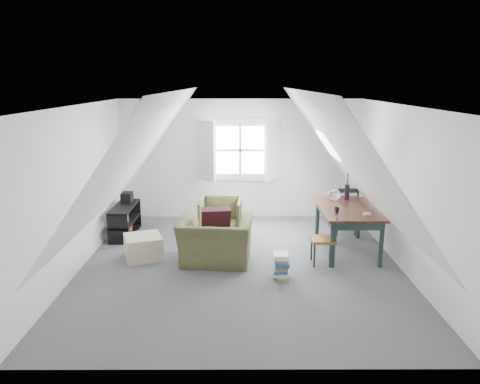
{
  "coord_description": "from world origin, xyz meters",
  "views": [
    {
      "loc": [
        -0.03,
        -6.95,
        2.86
      ],
      "look_at": [
        -0.01,
        0.6,
        1.06
      ],
      "focal_mm": 35.0,
      "sensor_mm": 36.0,
      "label": 1
    }
  ],
  "objects_px": {
    "armchair_far": "(221,235)",
    "magazine_stack": "(281,266)",
    "dining_table": "(348,213)",
    "dining_chair_far": "(346,209)",
    "ottoman": "(143,247)",
    "dining_chair_near": "(325,239)",
    "media_shelf": "(125,222)",
    "armchair_near": "(216,262)"
  },
  "relations": [
    {
      "from": "dining_chair_near",
      "to": "armchair_far",
      "type": "bearing_deg",
      "value": -108.65
    },
    {
      "from": "dining_table",
      "to": "magazine_stack",
      "type": "bearing_deg",
      "value": -138.7
    },
    {
      "from": "armchair_far",
      "to": "dining_chair_far",
      "type": "bearing_deg",
      "value": 5.82
    },
    {
      "from": "media_shelf",
      "to": "magazine_stack",
      "type": "relative_size",
      "value": 3.04
    },
    {
      "from": "dining_chair_far",
      "to": "dining_chair_near",
      "type": "xyz_separation_m",
      "value": [
        -0.66,
        -1.52,
        -0.07
      ]
    },
    {
      "from": "armchair_far",
      "to": "magazine_stack",
      "type": "xyz_separation_m",
      "value": [
        0.98,
        -1.96,
        0.18
      ]
    },
    {
      "from": "dining_table",
      "to": "magazine_stack",
      "type": "xyz_separation_m",
      "value": [
        -1.2,
        -1.09,
        -0.49
      ]
    },
    {
      "from": "magazine_stack",
      "to": "dining_chair_near",
      "type": "bearing_deg",
      "value": 36.56
    },
    {
      "from": "dining_chair_near",
      "to": "media_shelf",
      "type": "distance_m",
      "value": 3.8
    },
    {
      "from": "dining_chair_near",
      "to": "magazine_stack",
      "type": "xyz_separation_m",
      "value": [
        -0.73,
        -0.54,
        -0.23
      ]
    },
    {
      "from": "armchair_far",
      "to": "magazine_stack",
      "type": "distance_m",
      "value": 2.2
    },
    {
      "from": "dining_chair_near",
      "to": "media_shelf",
      "type": "xyz_separation_m",
      "value": [
        -3.52,
        1.41,
        -0.16
      ]
    },
    {
      "from": "ottoman",
      "to": "dining_chair_far",
      "type": "relative_size",
      "value": 0.62
    },
    {
      "from": "dining_table",
      "to": "media_shelf",
      "type": "height_order",
      "value": "dining_table"
    },
    {
      "from": "armchair_far",
      "to": "dining_chair_far",
      "type": "xyz_separation_m",
      "value": [
        2.38,
        0.1,
        0.48
      ]
    },
    {
      "from": "dining_table",
      "to": "dining_chair_far",
      "type": "height_order",
      "value": "dining_chair_far"
    },
    {
      "from": "media_shelf",
      "to": "ottoman",
      "type": "bearing_deg",
      "value": -61.28
    },
    {
      "from": "ottoman",
      "to": "armchair_far",
      "type": "bearing_deg",
      "value": 43.64
    },
    {
      "from": "armchair_near",
      "to": "ottoman",
      "type": "height_order",
      "value": "ottoman"
    },
    {
      "from": "dining_table",
      "to": "dining_chair_near",
      "type": "xyz_separation_m",
      "value": [
        -0.47,
        -0.55,
        -0.26
      ]
    },
    {
      "from": "magazine_stack",
      "to": "dining_table",
      "type": "bearing_deg",
      "value": 42.26
    },
    {
      "from": "ottoman",
      "to": "dining_table",
      "type": "relative_size",
      "value": 0.37
    },
    {
      "from": "armchair_near",
      "to": "dining_chair_far",
      "type": "relative_size",
      "value": 1.21
    },
    {
      "from": "dining_table",
      "to": "dining_chair_near",
      "type": "height_order",
      "value": "dining_chair_near"
    },
    {
      "from": "media_shelf",
      "to": "dining_chair_far",
      "type": "bearing_deg",
      "value": 3.6
    },
    {
      "from": "dining_table",
      "to": "dining_chair_far",
      "type": "bearing_deg",
      "value": 77.82
    },
    {
      "from": "armchair_near",
      "to": "magazine_stack",
      "type": "bearing_deg",
      "value": 154.38
    },
    {
      "from": "dining_table",
      "to": "dining_chair_near",
      "type": "bearing_deg",
      "value": -131.48
    },
    {
      "from": "ottoman",
      "to": "media_shelf",
      "type": "bearing_deg",
      "value": 116.58
    },
    {
      "from": "ottoman",
      "to": "dining_table",
      "type": "xyz_separation_m",
      "value": [
        3.41,
        0.3,
        0.48
      ]
    },
    {
      "from": "armchair_far",
      "to": "dining_chair_far",
      "type": "relative_size",
      "value": 0.85
    },
    {
      "from": "dining_chair_far",
      "to": "armchair_near",
      "type": "bearing_deg",
      "value": 24.5
    },
    {
      "from": "armchair_far",
      "to": "media_shelf",
      "type": "distance_m",
      "value": 1.83
    },
    {
      "from": "dining_chair_far",
      "to": "media_shelf",
      "type": "distance_m",
      "value": 4.19
    },
    {
      "from": "dining_chair_far",
      "to": "media_shelf",
      "type": "xyz_separation_m",
      "value": [
        -4.18,
        -0.11,
        -0.23
      ]
    },
    {
      "from": "dining_table",
      "to": "dining_chair_far",
      "type": "distance_m",
      "value": 1.01
    },
    {
      "from": "media_shelf",
      "to": "armchair_near",
      "type": "bearing_deg",
      "value": -34.97
    },
    {
      "from": "ottoman",
      "to": "magazine_stack",
      "type": "bearing_deg",
      "value": -19.74
    },
    {
      "from": "magazine_stack",
      "to": "armchair_near",
      "type": "bearing_deg",
      "value": 148.85
    },
    {
      "from": "armchair_far",
      "to": "dining_table",
      "type": "distance_m",
      "value": 2.44
    },
    {
      "from": "armchair_far",
      "to": "magazine_stack",
      "type": "height_order",
      "value": "magazine_stack"
    },
    {
      "from": "dining_table",
      "to": "magazine_stack",
      "type": "distance_m",
      "value": 1.7
    }
  ]
}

